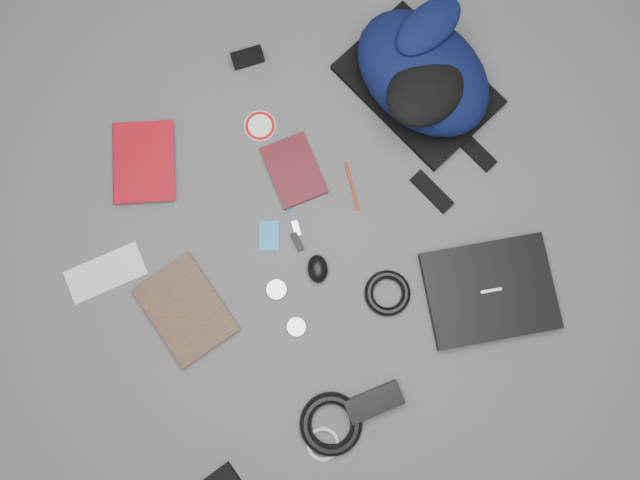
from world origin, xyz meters
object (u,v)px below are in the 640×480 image
object	(u,v)px
dvd_case	(294,171)
compact_camera	(248,58)
mouse	(318,269)
backpack	(423,73)
laptop	(490,291)
textbook_red	(113,164)
comic_book	(157,330)
power_brick	(374,402)

from	to	relation	value
dvd_case	compact_camera	world-z (taller)	compact_camera
mouse	backpack	bearing A→B (deg)	55.83
backpack	mouse	xyz separation A→B (m)	(-0.44, -0.38, -0.07)
laptop	dvd_case	bearing A→B (deg)	137.53
compact_camera	laptop	bearing A→B (deg)	-62.26
textbook_red	compact_camera	world-z (taller)	compact_camera
laptop	comic_book	size ratio (longest dim) A/B	1.33
laptop	power_brick	bearing A→B (deg)	-147.34
backpack	comic_book	size ratio (longest dim) A/B	1.80
textbook_red	power_brick	size ratio (longest dim) A/B	1.55
textbook_red	dvd_case	distance (m)	0.49
dvd_case	mouse	xyz separation A→B (m)	(-0.03, -0.27, 0.01)
compact_camera	comic_book	bearing A→B (deg)	-124.17
laptop	backpack	bearing A→B (deg)	96.84
backpack	mouse	size ratio (longest dim) A/B	5.93
backpack	dvd_case	xyz separation A→B (m)	(-0.40, -0.10, -0.08)
dvd_case	mouse	bearing A→B (deg)	-98.64
compact_camera	backpack	bearing A→B (deg)	-26.27
backpack	power_brick	size ratio (longest dim) A/B	3.05
laptop	mouse	world-z (taller)	mouse
laptop	mouse	size ratio (longest dim) A/B	4.37
backpack	laptop	world-z (taller)	backpack
laptop	compact_camera	distance (m)	0.90
textbook_red	comic_book	world-z (taller)	textbook_red
comic_book	power_brick	world-z (taller)	power_brick
backpack	dvd_case	world-z (taller)	backpack
mouse	dvd_case	bearing A→B (deg)	97.91
compact_camera	dvd_case	bearing A→B (deg)	-85.19
compact_camera	power_brick	distance (m)	0.98
textbook_red	dvd_case	xyz separation A→B (m)	(0.45, -0.19, -0.01)
laptop	compact_camera	size ratio (longest dim) A/B	3.76
textbook_red	comic_book	xyz separation A→B (m)	(-0.03, -0.46, -0.00)
comic_book	power_brick	size ratio (longest dim) A/B	1.70
dvd_case	power_brick	distance (m)	0.64
laptop	dvd_case	size ratio (longest dim) A/B	1.80
laptop	mouse	bearing A→B (deg)	162.59
backpack	comic_book	bearing A→B (deg)	-179.58
compact_camera	mouse	distance (m)	0.61
textbook_red	mouse	size ratio (longest dim) A/B	3.00
laptop	textbook_red	size ratio (longest dim) A/B	1.46
compact_camera	mouse	world-z (taller)	compact_camera
backpack	comic_book	world-z (taller)	backpack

